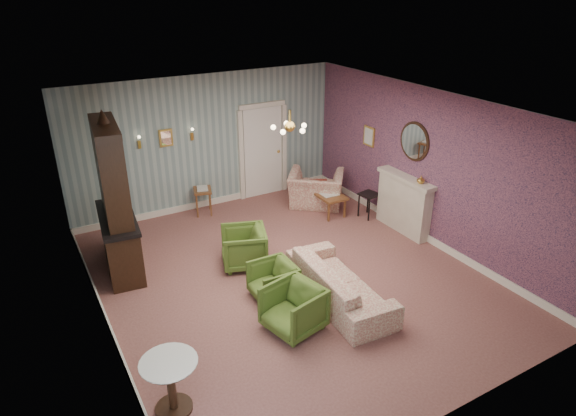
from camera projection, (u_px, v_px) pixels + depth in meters
floor at (290, 277)px, 8.63m from camera, size 7.00×7.00×0.00m
ceiling at (290, 110)px, 7.42m from camera, size 7.00×7.00×0.00m
wall_back at (208, 143)px, 10.78m from camera, size 6.00×0.00×6.00m
wall_front at (457, 317)px, 5.27m from camera, size 6.00×0.00×6.00m
wall_left at (94, 246)px, 6.66m from camera, size 0.00×7.00×7.00m
wall_right at (429, 167)px, 9.39m from camera, size 0.00×7.00×7.00m
wall_right_floral at (428, 167)px, 9.38m from camera, size 0.00×7.00×7.00m
door at (263, 150)px, 11.49m from camera, size 1.12×0.12×2.16m
olive_chair_a at (293, 307)px, 7.22m from camera, size 0.84×0.88×0.77m
olive_chair_b at (273, 280)px, 7.95m from camera, size 0.62×0.66×0.67m
olive_chair_c at (244, 246)px, 8.84m from camera, size 0.92×0.95×0.77m
sofa_chintz at (340, 277)px, 7.86m from camera, size 0.81×2.23×0.85m
wingback_chair at (316, 184)px, 11.15m from camera, size 1.39×1.33×1.02m
dresser at (113, 196)px, 8.34m from camera, size 0.76×1.72×2.77m
fireplace at (404, 204)px, 10.00m from camera, size 0.30×1.40×1.16m
mantel_vase at (421, 180)px, 9.41m from camera, size 0.15×0.15×0.15m
oval_mirror at (414, 141)px, 9.52m from camera, size 0.04×0.76×0.84m
framed_print at (369, 136)px, 10.69m from camera, size 0.04×0.34×0.42m
coffee_table at (327, 203)px, 10.90m from camera, size 0.52×0.92×0.46m
side_table_black at (368, 205)px, 10.69m from camera, size 0.42×0.42×0.54m
pedestal_table at (171, 386)px, 5.85m from camera, size 0.68×0.68×0.73m
nesting_table at (203, 200)px, 10.84m from camera, size 0.49×0.56×0.61m
gilt_mirror_back at (166, 138)px, 10.23m from camera, size 0.28×0.06×0.36m
sconce_left at (139, 142)px, 9.97m from camera, size 0.16×0.12×0.30m
sconce_right at (192, 134)px, 10.47m from camera, size 0.16×0.12×0.30m
chandelier at (290, 128)px, 7.53m from camera, size 0.56×0.56×0.36m
burgundy_cushion at (318, 188)px, 11.02m from camera, size 0.41×0.28×0.39m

